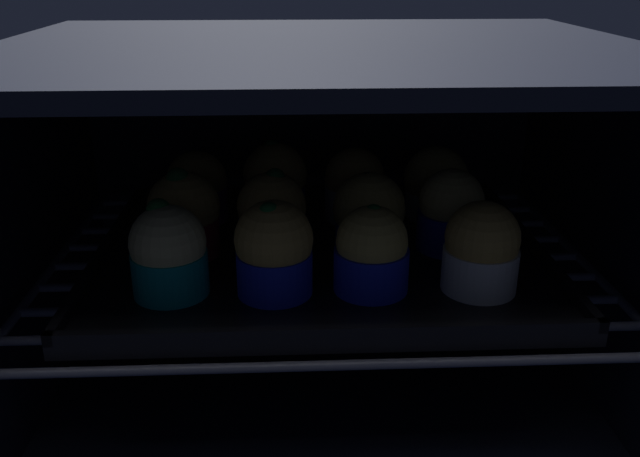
# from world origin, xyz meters

# --- Properties ---
(oven_cavity) EXTENTS (0.59, 0.47, 0.37)m
(oven_cavity) POSITION_xyz_m (0.00, 0.26, 0.17)
(oven_cavity) COLOR black
(oven_cavity) RESTS_ON ground
(oven_rack) EXTENTS (0.55, 0.42, 0.01)m
(oven_rack) POSITION_xyz_m (0.00, 0.22, 0.14)
(oven_rack) COLOR #444756
(oven_rack) RESTS_ON oven_cavity
(baking_tray) EXTENTS (0.44, 0.35, 0.02)m
(baking_tray) POSITION_xyz_m (0.00, 0.21, 0.15)
(baking_tray) COLOR black
(baking_tray) RESTS_ON oven_rack
(muffin_row0_col0) EXTENTS (0.07, 0.07, 0.09)m
(muffin_row0_col0) POSITION_xyz_m (-0.13, 0.13, 0.19)
(muffin_row0_col0) COLOR #0C8C84
(muffin_row0_col0) RESTS_ON baking_tray
(muffin_row0_col1) EXTENTS (0.07, 0.07, 0.09)m
(muffin_row0_col1) POSITION_xyz_m (-0.04, 0.12, 0.19)
(muffin_row0_col1) COLOR #1928B7
(muffin_row0_col1) RESTS_ON baking_tray
(muffin_row0_col2) EXTENTS (0.07, 0.07, 0.08)m
(muffin_row0_col2) POSITION_xyz_m (0.04, 0.13, 0.19)
(muffin_row0_col2) COLOR #1928B7
(muffin_row0_col2) RESTS_ON baking_tray
(muffin_row0_col3) EXTENTS (0.07, 0.07, 0.08)m
(muffin_row0_col3) POSITION_xyz_m (0.14, 0.12, 0.19)
(muffin_row0_col3) COLOR silver
(muffin_row0_col3) RESTS_ON baking_tray
(muffin_row1_col0) EXTENTS (0.07, 0.07, 0.09)m
(muffin_row1_col0) POSITION_xyz_m (-0.13, 0.21, 0.19)
(muffin_row1_col0) COLOR red
(muffin_row1_col0) RESTS_ON baking_tray
(muffin_row1_col1) EXTENTS (0.07, 0.07, 0.09)m
(muffin_row1_col1) POSITION_xyz_m (-0.05, 0.21, 0.19)
(muffin_row1_col1) COLOR #1928B7
(muffin_row1_col1) RESTS_ON baking_tray
(muffin_row1_col2) EXTENTS (0.07, 0.07, 0.08)m
(muffin_row1_col2) POSITION_xyz_m (0.05, 0.21, 0.19)
(muffin_row1_col2) COLOR #1928B7
(muffin_row1_col2) RESTS_ON baking_tray
(muffin_row1_col3) EXTENTS (0.07, 0.07, 0.08)m
(muffin_row1_col3) POSITION_xyz_m (0.13, 0.21, 0.19)
(muffin_row1_col3) COLOR #1928B7
(muffin_row1_col3) RESTS_ON baking_tray
(muffin_row2_col0) EXTENTS (0.07, 0.07, 0.08)m
(muffin_row2_col0) POSITION_xyz_m (-0.13, 0.31, 0.19)
(muffin_row2_col0) COLOR #7A238C
(muffin_row2_col0) RESTS_ON baking_tray
(muffin_row2_col1) EXTENTS (0.07, 0.07, 0.09)m
(muffin_row2_col1) POSITION_xyz_m (-0.05, 0.31, 0.19)
(muffin_row2_col1) COLOR #1928B7
(muffin_row2_col1) RESTS_ON baking_tray
(muffin_row2_col2) EXTENTS (0.07, 0.07, 0.08)m
(muffin_row2_col2) POSITION_xyz_m (0.04, 0.30, 0.19)
(muffin_row2_col2) COLOR silver
(muffin_row2_col2) RESTS_ON baking_tray
(muffin_row2_col3) EXTENTS (0.07, 0.07, 0.08)m
(muffin_row2_col3) POSITION_xyz_m (0.13, 0.31, 0.19)
(muffin_row2_col3) COLOR silver
(muffin_row2_col3) RESTS_ON baking_tray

